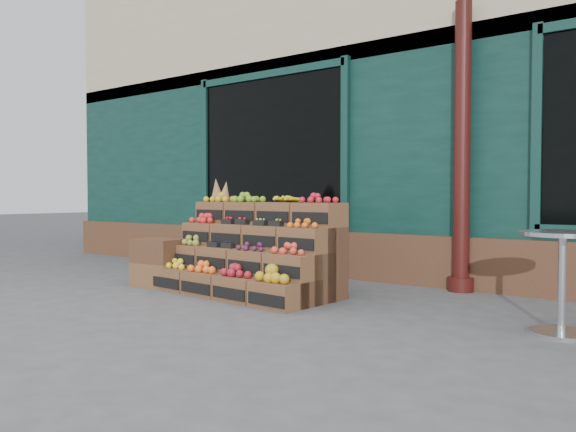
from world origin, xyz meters
The scene contains 6 objects.
ground centered at (0.00, 0.00, 0.00)m, with size 60.00×60.00×0.00m, color #4D4D50.
shop_facade centered at (0.00, 5.11, 2.40)m, with size 12.00×6.24×4.80m.
crate_display centered at (-0.63, 0.60, 0.39)m, with size 2.13×1.18×1.28m.
spare_crates centered at (-1.79, 0.28, 0.28)m, with size 0.58×0.42×0.56m.
bistro_table centered at (2.50, 0.55, 0.49)m, with size 0.63×0.63×0.79m.
shopkeeper centered at (-1.45, 2.79, 0.98)m, with size 0.72×0.47×1.97m, color #1E6B2B.
Camera 1 is at (3.33, -4.10, 1.06)m, focal length 35.00 mm.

